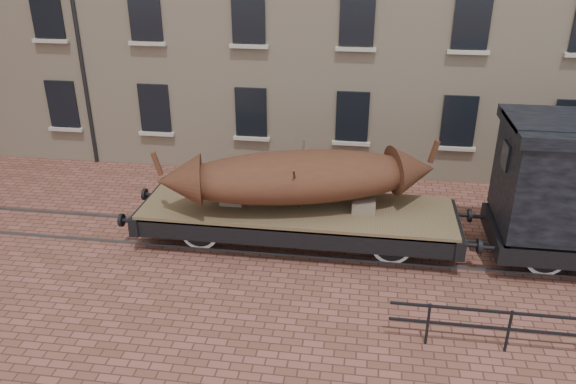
# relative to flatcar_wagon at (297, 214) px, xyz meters

# --- Properties ---
(ground) EXTENTS (90.00, 90.00, 0.00)m
(ground) POSITION_rel_flatcar_wagon_xyz_m (0.23, 0.00, -0.89)
(ground) COLOR brown
(rail_track) EXTENTS (30.00, 1.52, 0.06)m
(rail_track) POSITION_rel_flatcar_wagon_xyz_m (0.23, 0.00, -0.86)
(rail_track) COLOR #59595E
(rail_track) RESTS_ON ground
(flatcar_wagon) EXTENTS (9.44, 2.56, 1.43)m
(flatcar_wagon) POSITION_rel_flatcar_wagon_xyz_m (0.00, 0.00, 0.00)
(flatcar_wagon) COLOR brown
(flatcar_wagon) RESTS_ON ground
(iron_boat) EXTENTS (7.44, 3.70, 1.76)m
(iron_boat) POSITION_rel_flatcar_wagon_xyz_m (0.05, 0.00, 1.12)
(iron_boat) COLOR #4E2B19
(iron_boat) RESTS_ON flatcar_wagon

